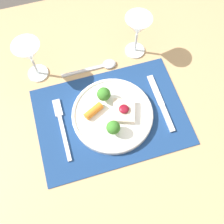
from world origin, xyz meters
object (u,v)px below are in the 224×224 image
object	(u,v)px
fork	(61,124)
knife	(162,106)
wine_glass_far	(29,54)
spoon	(101,66)
wine_glass_near	(138,28)
dinner_plate	(112,113)

from	to	relation	value
fork	knife	xyz separation A→B (m)	(0.32, -0.03, 0.00)
fork	wine_glass_far	xyz separation A→B (m)	(-0.04, 0.21, 0.10)
knife	wine_glass_far	distance (m)	0.45
knife	spoon	distance (m)	0.25
fork	spoon	bearing A→B (deg)	46.21
knife	spoon	bearing A→B (deg)	127.30
knife	wine_glass_near	bearing A→B (deg)	94.94
spoon	wine_glass_far	bearing A→B (deg)	174.43
spoon	wine_glass_far	distance (m)	0.24
knife	wine_glass_near	distance (m)	0.26
knife	wine_glass_far	bearing A→B (deg)	148.20
spoon	wine_glass_near	world-z (taller)	wine_glass_near
dinner_plate	fork	size ratio (longest dim) A/B	1.22
wine_glass_far	knife	bearing A→B (deg)	-33.54
dinner_plate	knife	bearing A→B (deg)	-6.57
wine_glass_near	dinner_plate	bearing A→B (deg)	-124.49
spoon	knife	bearing A→B (deg)	-50.84
spoon	wine_glass_far	world-z (taller)	wine_glass_far
spoon	wine_glass_near	distance (m)	0.18
wine_glass_near	spoon	bearing A→B (deg)	-166.60
wine_glass_far	spoon	bearing A→B (deg)	-9.18
wine_glass_near	wine_glass_far	bearing A→B (deg)	179.51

